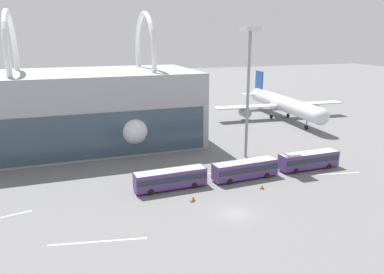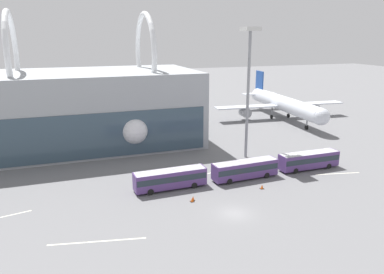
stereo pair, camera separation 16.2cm
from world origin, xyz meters
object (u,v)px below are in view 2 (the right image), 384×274
object	(u,v)px
shuttle_bus_2	(309,159)
floodlight_mast	(249,66)
airliner_at_gate_far	(282,103)
shuttle_bus_1	(245,168)
airliner_at_gate_near	(109,117)
traffic_cone_0	(193,198)
traffic_cone_1	(192,200)
traffic_cone_2	(262,187)
shuttle_bus_0	(170,178)

from	to	relation	value
shuttle_bus_2	floodlight_mast	world-z (taller)	floodlight_mast
airliner_at_gate_far	floodlight_mast	world-z (taller)	floodlight_mast
shuttle_bus_1	shuttle_bus_2	size ratio (longest dim) A/B	1.01
airliner_at_gate_near	traffic_cone_0	world-z (taller)	airliner_at_gate_near
shuttle_bus_2	traffic_cone_1	xyz separation A→B (m)	(-24.67, -6.02, -1.55)
airliner_at_gate_near	traffic_cone_2	bearing A→B (deg)	13.74
shuttle_bus_0	traffic_cone_0	distance (m)	5.83
airliner_at_gate_far	floodlight_mast	bearing A→B (deg)	-38.25
airliner_at_gate_far	traffic_cone_1	xyz separation A→B (m)	(-43.61, -44.91, -4.23)
shuttle_bus_2	shuttle_bus_0	bearing A→B (deg)	179.96
floodlight_mast	traffic_cone_0	xyz separation A→B (m)	(-16.83, -15.72, -17.78)
airliner_at_gate_far	floodlight_mast	distance (m)	41.45
airliner_at_gate_near	traffic_cone_0	bearing A→B (deg)	-2.19
shuttle_bus_1	shuttle_bus_0	bearing A→B (deg)	176.54
floodlight_mast	traffic_cone_2	distance (m)	24.01
traffic_cone_0	traffic_cone_2	size ratio (longest dim) A/B	1.04
shuttle_bus_1	traffic_cone_2	xyz separation A→B (m)	(0.59, -4.80, -1.51)
airliner_at_gate_far	shuttle_bus_0	world-z (taller)	airliner_at_gate_far
airliner_at_gate_near	traffic_cone_1	xyz separation A→B (m)	(6.81, -38.97, -4.88)
shuttle_bus_1	floodlight_mast	world-z (taller)	floodlight_mast
airliner_at_gate_near	floodlight_mast	xyz separation A→B (m)	(23.91, -22.88, 12.95)
airliner_at_gate_near	traffic_cone_0	distance (m)	39.54
airliner_at_gate_near	shuttle_bus_1	bearing A→B (deg)	16.15
shuttle_bus_0	shuttle_bus_1	size ratio (longest dim) A/B	1.00
floodlight_mast	shuttle_bus_2	bearing A→B (deg)	-53.06
traffic_cone_2	shuttle_bus_0	bearing A→B (deg)	160.47
airliner_at_gate_near	shuttle_bus_2	world-z (taller)	airliner_at_gate_near
traffic_cone_2	shuttle_bus_1	bearing A→B (deg)	96.99
airliner_at_gate_near	traffic_cone_2	xyz separation A→B (m)	(18.90, -38.19, -4.84)
shuttle_bus_1	airliner_at_gate_far	bearing A→B (deg)	47.67
airliner_at_gate_near	shuttle_bus_0	distance (m)	33.87
traffic_cone_2	traffic_cone_1	bearing A→B (deg)	-176.32
airliner_at_gate_near	traffic_cone_0	xyz separation A→B (m)	(7.08, -38.60, -4.83)
shuttle_bus_0	traffic_cone_0	xyz separation A→B (m)	(1.95, -5.29, -1.50)
airliner_at_gate_near	airliner_at_gate_far	world-z (taller)	airliner_at_gate_near
airliner_at_gate_near	shuttle_bus_2	bearing A→B (deg)	31.11
shuttle_bus_0	shuttle_bus_1	distance (m)	13.18
airliner_at_gate_near	shuttle_bus_1	size ratio (longest dim) A/B	2.92
airliner_at_gate_far	shuttle_bus_1	world-z (taller)	airliner_at_gate_far
airliner_at_gate_far	shuttle_bus_0	distance (m)	59.99
shuttle_bus_0	shuttle_bus_2	xyz separation A→B (m)	(26.36, 0.36, 0.00)
shuttle_bus_0	traffic_cone_2	size ratio (longest dim) A/B	17.37
shuttle_bus_0	floodlight_mast	bearing A→B (deg)	27.25
traffic_cone_0	floodlight_mast	bearing A→B (deg)	43.05
airliner_at_gate_far	shuttle_bus_1	bearing A→B (deg)	-34.87
traffic_cone_1	shuttle_bus_1	bearing A→B (deg)	25.89
shuttle_bus_1	traffic_cone_1	xyz separation A→B (m)	(-11.49, -5.58, -1.55)
shuttle_bus_1	traffic_cone_1	bearing A→B (deg)	-157.21
airliner_at_gate_far	floodlight_mast	xyz separation A→B (m)	(-26.51, -28.82, 13.60)
airliner_at_gate_near	shuttle_bus_1	distance (m)	38.23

